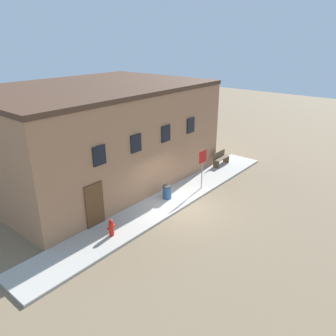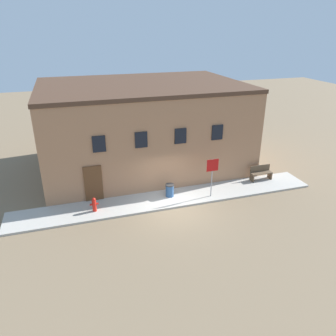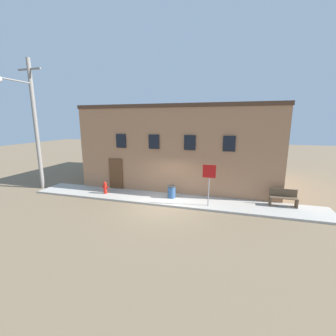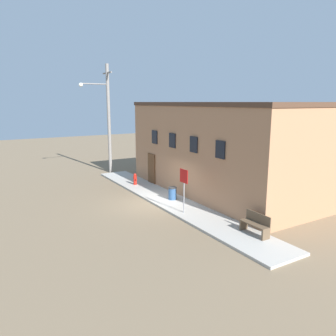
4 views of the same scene
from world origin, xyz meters
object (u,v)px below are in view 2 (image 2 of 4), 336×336
stop_sign (212,171)px  bench (261,173)px  fire_hydrant (94,204)px  trash_bin (170,190)px

stop_sign → bench: bearing=15.7°
bench → fire_hydrant: bearing=-175.7°
fire_hydrant → trash_bin: size_ratio=1.05×
bench → trash_bin: (-6.26, -0.40, -0.08)m
fire_hydrant → stop_sign: (6.62, -0.32, 1.23)m
stop_sign → trash_bin: (-2.29, 0.72, -1.24)m
fire_hydrant → bench: (10.60, 0.79, 0.06)m
bench → trash_bin: size_ratio=1.87×
bench → stop_sign: bearing=-164.3°
trash_bin → stop_sign: bearing=-17.4°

